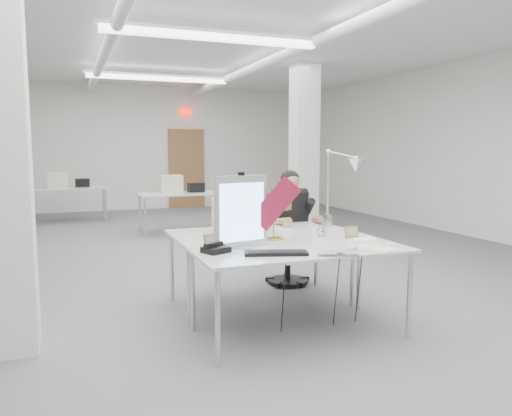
{
  "coord_description": "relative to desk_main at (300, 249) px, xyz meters",
  "views": [
    {
      "loc": [
        -1.82,
        -6.24,
        1.59
      ],
      "look_at": [
        -0.21,
        -2.0,
        1.05
      ],
      "focal_mm": 35.0,
      "sensor_mm": 36.0,
      "label": 1
    }
  ],
  "objects": [
    {
      "name": "room_shell",
      "position": [
        0.04,
        2.63,
        0.95
      ],
      "size": [
        10.04,
        14.04,
        3.24
      ],
      "color": "#5A5A5D",
      "rests_on": "ground"
    },
    {
      "name": "office_chair",
      "position": [
        0.58,
        1.5,
        -0.15
      ],
      "size": [
        0.6,
        0.6,
        1.18
      ],
      "primitive_type": null,
      "rotation": [
        0.0,
        0.0,
        0.04
      ],
      "color": "black",
      "rests_on": "room_shell"
    },
    {
      "name": "desk_second",
      "position": [
        0.0,
        0.9,
        0.0
      ],
      "size": [
        1.8,
        0.9,
        0.02
      ],
      "primitive_type": "cube",
      "color": "silver",
      "rests_on": "room_shell"
    },
    {
      "name": "bg_desk_a",
      "position": [
        0.2,
        5.5,
        0.0
      ],
      "size": [
        1.6,
        0.8,
        0.02
      ],
      "primitive_type": "cube",
      "color": "silver",
      "rests_on": "room_shell"
    },
    {
      "name": "desk_phone",
      "position": [
        -0.72,
        0.06,
        0.04
      ],
      "size": [
        0.24,
        0.23,
        0.05
      ],
      "primitive_type": "cube",
      "rotation": [
        0.0,
        0.0,
        0.42
      ],
      "color": "black",
      "rests_on": "desk_main"
    },
    {
      "name": "keyboard",
      "position": [
        -0.29,
        -0.18,
        0.02
      ],
      "size": [
        0.53,
        0.31,
        0.02
      ],
      "primitive_type": "cube",
      "rotation": [
        0.0,
        0.0,
        -0.31
      ],
      "color": "black",
      "rests_on": "desk_main"
    },
    {
      "name": "bg_desk_b",
      "position": [
        -1.8,
        7.7,
        0.0
      ],
      "size": [
        1.6,
        0.8,
        0.02
      ],
      "primitive_type": "cube",
      "color": "silver",
      "rests_on": "room_shell"
    },
    {
      "name": "paper_stack_c",
      "position": [
        0.73,
        0.15,
        0.02
      ],
      "size": [
        0.21,
        0.15,
        0.01
      ],
      "primitive_type": "cube",
      "rotation": [
        0.0,
        0.0,
        -0.04
      ],
      "color": "white",
      "rests_on": "desk_main"
    },
    {
      "name": "monitor",
      "position": [
        -0.46,
        0.18,
        0.32
      ],
      "size": [
        0.49,
        0.16,
        0.61
      ],
      "primitive_type": "cube",
      "rotation": [
        0.0,
        0.0,
        0.22
      ],
      "color": "silver",
      "rests_on": "desk_main"
    },
    {
      "name": "laptop",
      "position": [
        0.14,
        -0.42,
        0.03
      ],
      "size": [
        0.37,
        0.29,
        0.03
      ],
      "primitive_type": "imported",
      "rotation": [
        0.0,
        0.0,
        -0.29
      ],
      "color": "silver",
      "rests_on": "desk_main"
    },
    {
      "name": "mouse",
      "position": [
        0.36,
        -0.26,
        0.03
      ],
      "size": [
        0.11,
        0.09,
        0.04
      ],
      "primitive_type": "ellipsoid",
      "rotation": [
        0.0,
        0.0,
        0.35
      ],
      "color": "#B2B2B6",
      "rests_on": "desk_main"
    },
    {
      "name": "architect_lamp",
      "position": [
        0.81,
        0.74,
        0.49
      ],
      "size": [
        0.54,
        0.78,
        0.96
      ],
      "primitive_type": null,
      "rotation": [
        0.0,
        0.0,
        -0.43
      ],
      "color": "#BABBBF",
      "rests_on": "desk_second"
    },
    {
      "name": "picture_frame_left",
      "position": [
        -0.69,
        0.35,
        0.06
      ],
      "size": [
        0.13,
        0.07,
        0.1
      ],
      "primitive_type": "cube",
      "rotation": [
        -0.21,
        0.0,
        0.36
      ],
      "color": "#A87248",
      "rests_on": "desk_main"
    },
    {
      "name": "paper_stack_a",
      "position": [
        0.61,
        -0.25,
        0.02
      ],
      "size": [
        0.27,
        0.34,
        0.01
      ],
      "primitive_type": "cube",
      "rotation": [
        0.0,
        0.0,
        0.21
      ],
      "color": "silver",
      "rests_on": "desk_main"
    },
    {
      "name": "desk_clock",
      "position": [
        0.43,
        0.41,
        0.06
      ],
      "size": [
        0.11,
        0.07,
        0.1
      ],
      "primitive_type": "cylinder",
      "rotation": [
        1.57,
        0.0,
        -0.44
      ],
      "color": "#AAAAAF",
      "rests_on": "desk_main"
    },
    {
      "name": "desk_main",
      "position": [
        0.0,
        0.0,
        0.0
      ],
      "size": [
        1.8,
        0.9,
        0.02
      ],
      "primitive_type": "cube",
      "color": "silver",
      "rests_on": "room_shell"
    },
    {
      "name": "paper_stack_b",
      "position": [
        0.62,
        -0.15,
        0.02
      ],
      "size": [
        0.18,
        0.24,
        0.01
      ],
      "primitive_type": "cube",
      "rotation": [
        0.0,
        0.0,
        0.07
      ],
      "color": "#D6D080",
      "rests_on": "desk_main"
    },
    {
      "name": "picture_frame_right",
      "position": [
        0.66,
        0.26,
        0.07
      ],
      "size": [
        0.14,
        0.04,
        0.11
      ],
      "primitive_type": "cube",
      "rotation": [
        -0.21,
        0.0,
        -0.06
      ],
      "color": "#A77848",
      "rests_on": "desk_main"
    },
    {
      "name": "beige_monitor",
      "position": [
        -0.3,
        0.91,
        0.18
      ],
      "size": [
        0.4,
        0.38,
        0.34
      ],
      "primitive_type": "cube",
      "rotation": [
        0.0,
        0.0,
        -0.12
      ],
      "color": "beige",
      "rests_on": "desk_second"
    },
    {
      "name": "pennant",
      "position": [
        -0.16,
        0.15,
        0.38
      ],
      "size": [
        0.41,
        0.19,
        0.48
      ],
      "primitive_type": "cube",
      "rotation": [
        0.0,
        -0.87,
        -0.42
      ],
      "color": "maroon",
      "rests_on": "monitor"
    },
    {
      "name": "bankers_lamp",
      "position": [
        -0.06,
        0.42,
        0.16
      ],
      "size": [
        0.28,
        0.13,
        0.3
      ],
      "primitive_type": null,
      "rotation": [
        0.0,
        0.0,
        0.08
      ],
      "color": "gold",
      "rests_on": "desk_main"
    },
    {
      "name": "seated_person",
      "position": [
        0.58,
        1.45,
        0.16
      ],
      "size": [
        0.5,
        0.62,
        0.9
      ],
      "primitive_type": null,
      "rotation": [
        0.0,
        0.0,
        0.04
      ],
      "color": "black",
      "rests_on": "office_chair"
    }
  ]
}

